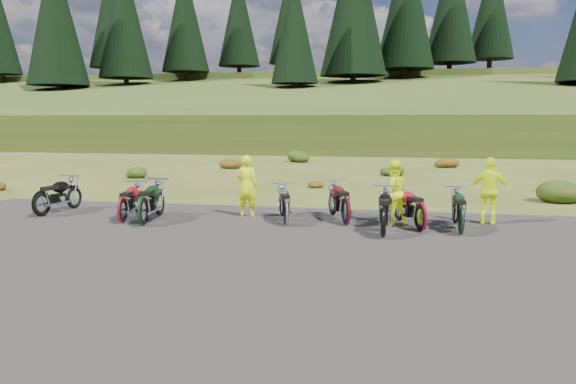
% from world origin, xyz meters
% --- Properties ---
extents(ground, '(300.00, 300.00, 0.00)m').
position_xyz_m(ground, '(0.00, 0.00, 0.00)').
color(ground, '#3D4B19').
rests_on(ground, ground).
extents(gravel_pad, '(20.00, 12.00, 0.04)m').
position_xyz_m(gravel_pad, '(0.00, -2.00, 0.00)').
color(gravel_pad, black).
rests_on(gravel_pad, ground).
extents(hill_slope, '(300.00, 45.97, 9.37)m').
position_xyz_m(hill_slope, '(0.00, 50.00, 0.00)').
color(hill_slope, '#314216').
rests_on(hill_slope, ground).
extents(hill_plateau, '(300.00, 90.00, 9.17)m').
position_xyz_m(hill_plateau, '(0.00, 110.00, 0.00)').
color(hill_plateau, '#314216').
rests_on(hill_plateau, ground).
extents(conifer_13, '(5.72, 5.72, 15.00)m').
position_xyz_m(conifer_13, '(-57.00, 64.00, 15.86)').
color(conifer_13, black).
rests_on(conifer_13, ground).
extents(conifer_14, '(5.28, 5.28, 14.00)m').
position_xyz_m(conifer_14, '(-51.00, 70.00, 16.55)').
color(conifer_14, black).
rests_on(conifer_14, ground).
extents(conifer_15, '(7.92, 7.92, 20.00)m').
position_xyz_m(conifer_15, '(-45.00, 76.00, 20.16)').
color(conifer_15, black).
rests_on(conifer_15, ground).
extents(conifer_16, '(7.48, 7.48, 19.00)m').
position_xyz_m(conifer_16, '(-39.00, 51.00, 15.28)').
color(conifer_16, black).
rests_on(conifer_16, ground).
extents(conifer_17, '(7.04, 7.04, 18.00)m').
position_xyz_m(conifer_17, '(-33.00, 57.00, 15.97)').
color(conifer_17, black).
rests_on(conifer_17, ground).
extents(conifer_18, '(6.60, 6.60, 17.00)m').
position_xyz_m(conifer_18, '(-27.00, 63.00, 16.66)').
color(conifer_18, black).
rests_on(conifer_18, ground).
extents(conifer_19, '(6.16, 6.16, 16.00)m').
position_xyz_m(conifer_19, '(-21.00, 69.00, 17.36)').
color(conifer_19, black).
rests_on(conifer_19, ground).
extents(conifer_20, '(5.72, 5.72, 15.00)m').
position_xyz_m(conifer_20, '(-15.00, 75.00, 17.65)').
color(conifer_20, black).
rests_on(conifer_20, ground).
extents(conifer_21, '(5.28, 5.28, 14.00)m').
position_xyz_m(conifer_21, '(-9.00, 50.00, 12.56)').
color(conifer_21, black).
rests_on(conifer_21, ground).
extents(conifer_23, '(7.48, 7.48, 19.00)m').
position_xyz_m(conifer_23, '(3.00, 62.00, 17.47)').
color(conifer_23, black).
rests_on(conifer_23, ground).
extents(conifer_24, '(7.04, 7.04, 18.00)m').
position_xyz_m(conifer_24, '(9.00, 68.00, 18.16)').
color(conifer_24, black).
rests_on(conifer_24, ground).
extents(conifer_25, '(6.60, 6.60, 17.00)m').
position_xyz_m(conifer_25, '(15.00, 74.00, 18.66)').
color(conifer_25, black).
rests_on(conifer_25, ground).
extents(shrub_0, '(0.77, 0.77, 0.45)m').
position_xyz_m(shrub_0, '(-12.00, 6.00, 0.23)').
color(shrub_0, '#63350C').
rests_on(shrub_0, ground).
extents(shrub_1, '(1.03, 1.03, 0.61)m').
position_xyz_m(shrub_1, '(-9.10, 11.30, 0.31)').
color(shrub_1, '#1B350D').
rests_on(shrub_1, ground).
extents(shrub_2, '(1.30, 1.30, 0.77)m').
position_xyz_m(shrub_2, '(-6.20, 16.60, 0.38)').
color(shrub_2, '#63350C').
rests_on(shrub_2, ground).
extents(shrub_3, '(1.56, 1.56, 0.92)m').
position_xyz_m(shrub_3, '(-3.30, 21.90, 0.46)').
color(shrub_3, '#1B350D').
rests_on(shrub_3, ground).
extents(shrub_4, '(0.77, 0.77, 0.45)m').
position_xyz_m(shrub_4, '(-0.40, 9.20, 0.23)').
color(shrub_4, '#63350C').
rests_on(shrub_4, ground).
extents(shrub_5, '(1.03, 1.03, 0.61)m').
position_xyz_m(shrub_5, '(2.50, 14.50, 0.31)').
color(shrub_5, '#1B350D').
rests_on(shrub_5, ground).
extents(shrub_6, '(1.30, 1.30, 0.77)m').
position_xyz_m(shrub_6, '(5.40, 19.80, 0.38)').
color(shrub_6, '#63350C').
rests_on(shrub_6, ground).
extents(shrub_7, '(1.56, 1.56, 0.92)m').
position_xyz_m(shrub_7, '(8.30, 7.10, 0.46)').
color(shrub_7, '#1B350D').
rests_on(shrub_7, ground).
extents(motorcycle_0, '(0.90, 2.10, 1.07)m').
position_xyz_m(motorcycle_0, '(-6.76, 1.04, 0.00)').
color(motorcycle_0, black).
rests_on(motorcycle_0, ground).
extents(motorcycle_1, '(0.88, 1.99, 1.01)m').
position_xyz_m(motorcycle_1, '(-4.09, 0.62, 0.00)').
color(motorcycle_1, '#9F0B14').
rests_on(motorcycle_1, ground).
extents(motorcycle_2, '(0.98, 2.20, 1.11)m').
position_xyz_m(motorcycle_2, '(-3.39, 0.37, 0.00)').
color(motorcycle_2, black).
rests_on(motorcycle_2, ground).
extents(motorcycle_3, '(1.16, 2.01, 1.00)m').
position_xyz_m(motorcycle_3, '(0.16, 1.11, 0.00)').
color(motorcycle_3, '#9D9DA1').
rests_on(motorcycle_3, ground).
extents(motorcycle_4, '(1.39, 2.19, 1.09)m').
position_xyz_m(motorcycle_4, '(1.64, 1.48, 0.00)').
color(motorcycle_4, '#4F0D13').
rests_on(motorcycle_4, ground).
extents(motorcycle_5, '(0.70, 2.10, 1.10)m').
position_xyz_m(motorcycle_5, '(2.63, 0.11, 0.00)').
color(motorcycle_5, black).
rests_on(motorcycle_5, ground).
extents(motorcycle_6, '(1.38, 2.08, 1.04)m').
position_xyz_m(motorcycle_6, '(3.48, 1.04, 0.00)').
color(motorcycle_6, maroon).
rests_on(motorcycle_6, ground).
extents(motorcycle_7, '(0.69, 2.00, 1.04)m').
position_xyz_m(motorcycle_7, '(4.40, 0.81, 0.00)').
color(motorcycle_7, black).
rests_on(motorcycle_7, ground).
extents(person_middle, '(0.65, 0.45, 1.71)m').
position_xyz_m(person_middle, '(-1.18, 2.22, 0.85)').
color(person_middle, '#C7E10B').
rests_on(person_middle, ground).
extents(person_right_a, '(0.99, 0.91, 1.65)m').
position_xyz_m(person_right_a, '(2.80, 1.86, 0.82)').
color(person_right_a, '#C7E10B').
rests_on(person_right_a, ground).
extents(person_right_b, '(1.07, 0.58, 1.72)m').
position_xyz_m(person_right_b, '(5.24, 2.37, 0.86)').
color(person_right_b, '#C7E10B').
rests_on(person_right_b, ground).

